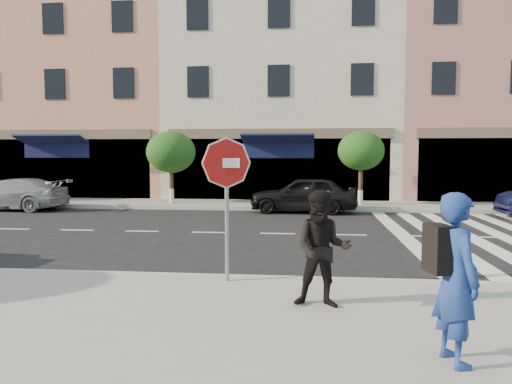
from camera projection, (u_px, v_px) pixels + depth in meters
The scene contains 12 objects.
ground at pixel (266, 265), 10.26m from camera, with size 120.00×120.00×0.00m, color black.
sidewalk_near at pixel (241, 324), 6.53m from camera, with size 60.00×4.50×0.15m, color gray.
sidewalk_far at pixel (288, 205), 21.15m from camera, with size 60.00×3.00×0.15m, color gray.
building_west_mid at pixel (95, 68), 27.70m from camera, with size 10.00×9.00×14.00m, color tan.
building_centre at pixel (284, 93), 26.72m from camera, with size 11.00×9.00×11.00m, color beige.
street_tree_wb at pixel (171, 152), 21.30m from camera, with size 2.10×2.10×3.06m.
street_tree_c at pixel (361, 151), 20.46m from camera, with size 1.90×1.90×3.04m.
stop_sign at pixel (226, 177), 8.30m from camera, with size 0.86×0.13×2.43m.
photographer at pixel (456, 278), 5.10m from camera, with size 0.65×0.43×1.78m, color navy.
walker at pixel (322, 249), 6.98m from camera, with size 0.80×0.62×1.65m, color black.
car_far_left at pixel (13, 194), 20.00m from camera, with size 1.78×4.38×1.27m, color gray.
car_far_mid at pixel (304, 194), 19.15m from camera, with size 1.65×4.10×1.40m, color black.
Camera 1 is at (0.87, -10.07, 2.33)m, focal length 35.00 mm.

